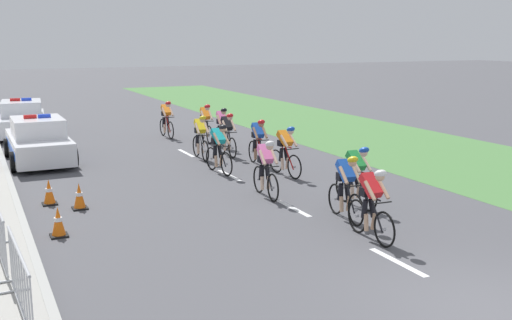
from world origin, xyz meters
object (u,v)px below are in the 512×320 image
(cyclist_sixth, at_px, (219,148))
(cyclist_twelfth, at_px, (222,127))
(cyclist_third, at_px, (357,175))
(police_car_second, at_px, (22,120))
(cyclist_lead, at_px, (372,203))
(cyclist_eighth, at_px, (258,141))
(cyclist_tenth, at_px, (201,136))
(traffic_cone_mid, at_px, (49,192))
(crowd_barrier_front, at_px, (20,284))
(cyclist_second, at_px, (346,186))
(traffic_cone_near, at_px, (79,196))
(cyclist_eleventh, at_px, (167,119))
(cyclist_ninth, at_px, (206,122))
(cyclist_fifth, at_px, (286,150))
(police_car_nearest, at_px, (39,142))
(cyclist_seventh, at_px, (227,134))
(cyclist_fourth, at_px, (266,168))
(traffic_cone_far, at_px, (58,222))

(cyclist_sixth, relative_size, cyclist_twelfth, 1.00)
(cyclist_third, distance_m, police_car_second, 16.56)
(cyclist_lead, xyz_separation_m, cyclist_eighth, (1.13, 7.71, 0.00))
(cyclist_tenth, relative_size, traffic_cone_mid, 2.69)
(crowd_barrier_front, bearing_deg, cyclist_second, 19.03)
(police_car_second, distance_m, traffic_cone_near, 12.63)
(cyclist_third, distance_m, traffic_cone_near, 6.72)
(cyclist_eleventh, xyz_separation_m, traffic_cone_near, (-5.12, -9.54, -0.48))
(cyclist_third, relative_size, crowd_barrier_front, 0.74)
(cyclist_ninth, relative_size, cyclist_eleventh, 1.00)
(cyclist_fifth, height_order, police_car_nearest, police_car_nearest)
(cyclist_fifth, xyz_separation_m, police_car_second, (-6.41, 11.57, -0.11))
(cyclist_third, bearing_deg, cyclist_seventh, 92.53)
(cyclist_third, distance_m, cyclist_sixth, 5.19)
(cyclist_fourth, bearing_deg, police_car_nearest, 123.02)
(cyclist_twelfth, bearing_deg, cyclist_third, -90.74)
(police_car_second, bearing_deg, traffic_cone_far, -92.03)
(cyclist_third, relative_size, traffic_cone_near, 2.69)
(cyclist_fourth, height_order, cyclist_seventh, same)
(cyclist_sixth, height_order, traffic_cone_far, cyclist_sixth)
(cyclist_third, xyz_separation_m, cyclist_twelfth, (0.12, 8.95, 0.00))
(cyclist_third, xyz_separation_m, police_car_nearest, (-6.39, 9.10, -0.11))
(cyclist_eleventh, relative_size, traffic_cone_mid, 2.69)
(police_car_nearest, height_order, traffic_cone_near, police_car_nearest)
(cyclist_second, relative_size, cyclist_twelfth, 1.00)
(cyclist_eighth, bearing_deg, cyclist_fifth, -87.94)
(cyclist_seventh, bearing_deg, cyclist_fifth, -84.57)
(cyclist_fourth, height_order, traffic_cone_far, cyclist_fourth)
(cyclist_third, relative_size, cyclist_sixth, 1.00)
(cyclist_third, height_order, police_car_second, police_car_second)
(cyclist_seventh, bearing_deg, traffic_cone_near, -141.04)
(police_car_second, height_order, traffic_cone_near, police_car_second)
(cyclist_ninth, bearing_deg, police_car_nearest, -168.40)
(cyclist_sixth, xyz_separation_m, cyclist_eleventh, (0.58, 7.26, 0.00))
(cyclist_second, bearing_deg, police_car_nearest, 119.06)
(cyclist_lead, height_order, cyclist_fifth, same)
(cyclist_eighth, bearing_deg, police_car_nearest, 150.24)
(cyclist_ninth, xyz_separation_m, cyclist_twelfth, (0.10, -1.46, 0.00))
(cyclist_eighth, relative_size, traffic_cone_far, 2.69)
(traffic_cone_near, relative_size, traffic_cone_far, 1.00)
(cyclist_third, height_order, cyclist_eleventh, same)
(cyclist_tenth, distance_m, police_car_second, 9.51)
(police_car_second, height_order, crowd_barrier_front, police_car_second)
(traffic_cone_near, bearing_deg, police_car_second, 91.05)
(cyclist_lead, xyz_separation_m, cyclist_third, (1.17, 2.24, 0.00))
(cyclist_tenth, relative_size, police_car_nearest, 0.39)
(cyclist_seventh, xyz_separation_m, cyclist_tenth, (-1.05, -0.18, 0.00))
(cyclist_fourth, distance_m, traffic_cone_mid, 5.44)
(cyclist_third, height_order, cyclist_fourth, same)
(crowd_barrier_front, bearing_deg, cyclist_ninth, 59.89)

